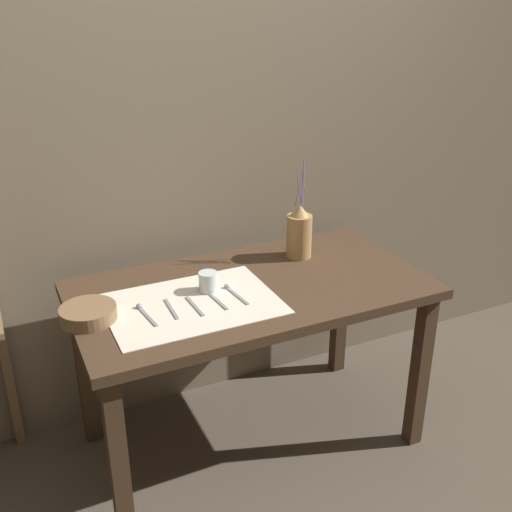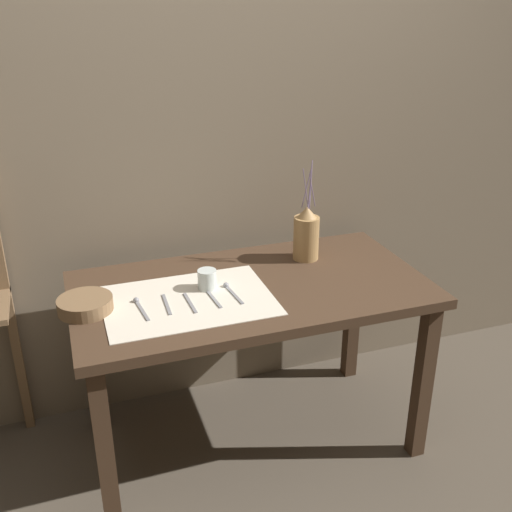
% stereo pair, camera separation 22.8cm
% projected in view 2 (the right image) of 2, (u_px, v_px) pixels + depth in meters
% --- Properties ---
extents(ground_plane, '(12.00, 12.00, 0.00)m').
position_uv_depth(ground_plane, '(251.00, 438.00, 2.63)').
color(ground_plane, brown).
extents(stone_wall_back, '(7.00, 0.06, 2.40)m').
position_uv_depth(stone_wall_back, '(215.00, 144.00, 2.56)').
color(stone_wall_back, '#7A6B56').
rests_on(stone_wall_back, ground_plane).
extents(wooden_table, '(1.37, 0.73, 0.75)m').
position_uv_depth(wooden_table, '(251.00, 307.00, 2.36)').
color(wooden_table, '#422D1E').
rests_on(wooden_table, ground_plane).
extents(linen_cloth, '(0.62, 0.44, 0.00)m').
position_uv_depth(linen_cloth, '(188.00, 300.00, 2.21)').
color(linen_cloth, beige).
rests_on(linen_cloth, wooden_table).
extents(pitcher_with_flowers, '(0.11, 0.11, 0.42)m').
position_uv_depth(pitcher_with_flowers, '(306.00, 235.00, 2.52)').
color(pitcher_with_flowers, '#A87F4C').
rests_on(pitcher_with_flowers, wooden_table).
extents(wooden_bowl, '(0.20, 0.20, 0.05)m').
position_uv_depth(wooden_bowl, '(85.00, 305.00, 2.12)').
color(wooden_bowl, brown).
rests_on(wooden_bowl, wooden_table).
extents(glass_tumbler_near, '(0.07, 0.07, 0.08)m').
position_uv_depth(glass_tumbler_near, '(207.00, 279.00, 2.28)').
color(glass_tumbler_near, silver).
rests_on(glass_tumbler_near, wooden_table).
extents(spoon_outer, '(0.04, 0.17, 0.02)m').
position_uv_depth(spoon_outer, '(138.00, 304.00, 2.17)').
color(spoon_outer, gray).
rests_on(spoon_outer, wooden_table).
extents(fork_outer, '(0.02, 0.16, 0.00)m').
position_uv_depth(fork_outer, '(167.00, 304.00, 2.17)').
color(fork_outer, gray).
rests_on(fork_outer, wooden_table).
extents(fork_inner, '(0.02, 0.16, 0.00)m').
position_uv_depth(fork_inner, '(190.00, 303.00, 2.18)').
color(fork_inner, gray).
rests_on(fork_inner, wooden_table).
extents(knife_center, '(0.03, 0.16, 0.00)m').
position_uv_depth(knife_center, '(213.00, 298.00, 2.21)').
color(knife_center, gray).
rests_on(knife_center, wooden_table).
extents(spoon_inner, '(0.03, 0.17, 0.02)m').
position_uv_depth(spoon_inner, '(229.00, 289.00, 2.28)').
color(spoon_inner, gray).
rests_on(spoon_inner, wooden_table).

